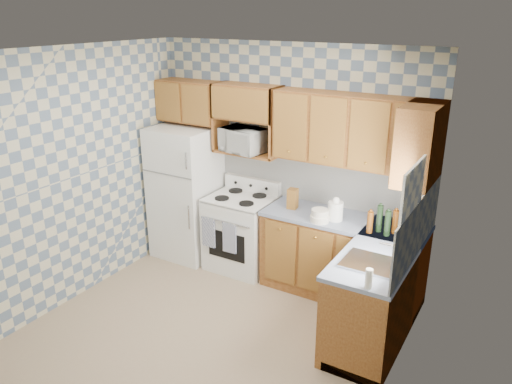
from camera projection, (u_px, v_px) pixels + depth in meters
floor at (214, 330)px, 5.00m from camera, size 3.40×3.40×0.00m
back_wall at (289, 162)px, 5.83m from camera, size 3.40×0.02×2.70m
right_wall at (395, 248)px, 3.72m from camera, size 0.02×3.20×2.70m
backsplash_back at (320, 180)px, 5.68m from camera, size 2.60×0.02×0.56m
backsplash_right at (418, 228)px, 4.43m from camera, size 0.02×1.60×0.56m
refrigerator at (186, 192)px, 6.33m from camera, size 0.75×0.70×1.68m
stove_body at (241, 233)px, 6.10m from camera, size 0.76×0.65×0.90m
cooktop at (241, 199)px, 5.94m from camera, size 0.76×0.65×0.02m
backguard at (253, 184)px, 6.13m from camera, size 0.76×0.08×0.17m
dish_towel_left at (209, 232)px, 5.90m from camera, size 0.18×0.02×0.37m
dish_towel_right at (229, 238)px, 5.76m from camera, size 0.18×0.02×0.37m
base_cabinets_back at (342, 258)px, 5.51m from camera, size 1.75×0.60×0.88m
base_cabinets_right at (379, 293)px, 4.83m from camera, size 0.60×1.60×0.88m
countertop_back at (344, 220)px, 5.34m from camera, size 1.77×0.63×0.04m
countertop_right at (382, 250)px, 4.67m from camera, size 0.63×1.60×0.04m
upper_cabinets_back at (355, 131)px, 5.13m from camera, size 1.75×0.33×0.74m
upper_cabinets_fridge at (190, 101)px, 6.10m from camera, size 0.82×0.33×0.50m
upper_cabinets_right at (420, 144)px, 4.64m from camera, size 0.33×0.70×0.74m
microwave_shelf at (248, 153)px, 5.89m from camera, size 0.80×0.33×0.03m
microwave at (243, 140)px, 5.82m from camera, size 0.56×0.42×0.28m
sink at (371, 264)px, 4.38m from camera, size 0.48×0.40×0.03m
window at (410, 215)px, 4.06m from camera, size 0.02×0.66×0.86m
bottle_0 at (379, 218)px, 4.99m from camera, size 0.06×0.06×0.28m
bottle_1 at (387, 223)px, 4.89m from camera, size 0.06×0.06×0.26m
bottle_2 at (395, 222)px, 4.95m from camera, size 0.06×0.06×0.24m
bottle_3 at (370, 222)px, 4.96m from camera, size 0.06×0.06×0.22m
knife_block at (293, 199)px, 5.57m from camera, size 0.11×0.11×0.23m
electric_kettle at (335, 211)px, 5.27m from camera, size 0.16×0.16×0.20m
food_containers at (320, 216)px, 5.24m from camera, size 0.20×0.20×0.14m
soap_bottle at (369, 279)px, 3.97m from camera, size 0.06×0.06×0.17m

